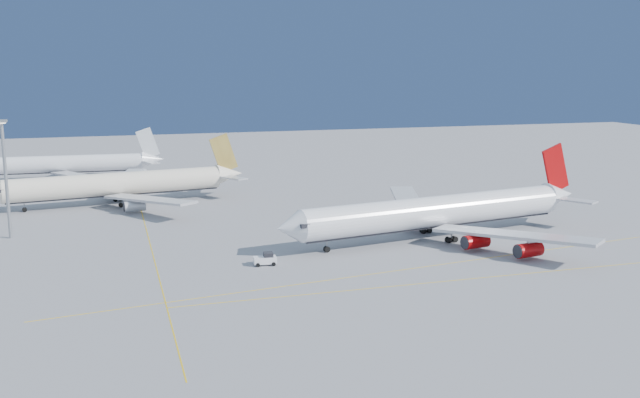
{
  "coord_description": "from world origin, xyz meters",
  "views": [
    {
      "loc": [
        -47.09,
        -115.67,
        35.21
      ],
      "look_at": [
        -4.55,
        25.96,
        7.0
      ],
      "focal_mm": 40.0,
      "sensor_mm": 36.0,
      "label": 1
    }
  ],
  "objects_px": {
    "airliner_virgin": "(441,212)",
    "airliner_third": "(68,164)",
    "airliner_etihad": "(122,184)",
    "pushback_tug": "(266,259)",
    "light_mast": "(5,169)"
  },
  "relations": [
    {
      "from": "airliner_virgin",
      "to": "airliner_etihad",
      "type": "relative_size",
      "value": 1.12
    },
    {
      "from": "light_mast",
      "to": "airliner_virgin",
      "type": "bearing_deg",
      "value": -16.36
    },
    {
      "from": "airliner_virgin",
      "to": "airliner_etihad",
      "type": "bearing_deg",
      "value": 128.16
    },
    {
      "from": "airliner_etihad",
      "to": "airliner_virgin",
      "type": "bearing_deg",
      "value": -50.63
    },
    {
      "from": "pushback_tug",
      "to": "light_mast",
      "type": "distance_m",
      "value": 58.81
    },
    {
      "from": "airliner_virgin",
      "to": "airliner_third",
      "type": "height_order",
      "value": "airliner_virgin"
    },
    {
      "from": "light_mast",
      "to": "pushback_tug",
      "type": "bearing_deg",
      "value": -36.95
    },
    {
      "from": "airliner_virgin",
      "to": "airliner_third",
      "type": "relative_size",
      "value": 1.25
    },
    {
      "from": "airliner_virgin",
      "to": "light_mast",
      "type": "xyz_separation_m",
      "value": [
        -84.65,
        24.85,
        8.86
      ]
    },
    {
      "from": "airliner_virgin",
      "to": "pushback_tug",
      "type": "height_order",
      "value": "airliner_virgin"
    },
    {
      "from": "airliner_etihad",
      "to": "pushback_tug",
      "type": "height_order",
      "value": "airliner_etihad"
    },
    {
      "from": "airliner_third",
      "to": "pushback_tug",
      "type": "relative_size",
      "value": 14.02
    },
    {
      "from": "light_mast",
      "to": "airliner_third",
      "type": "bearing_deg",
      "value": 83.93
    },
    {
      "from": "airliner_virgin",
      "to": "airliner_etihad",
      "type": "height_order",
      "value": "airliner_virgin"
    },
    {
      "from": "airliner_etihad",
      "to": "airliner_third",
      "type": "bearing_deg",
      "value": 99.35
    }
  ]
}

